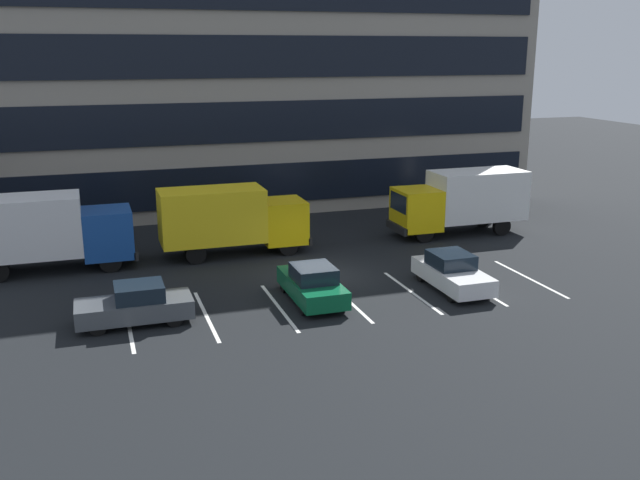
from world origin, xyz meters
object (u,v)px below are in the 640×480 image
object	(u,v)px
box_truck_yellow_all	(231,218)
sedan_charcoal	(136,305)
sedan_white	(452,272)
box_truck_yellow	(462,199)
sedan_forest	(312,284)
box_truck_blue	(44,229)

from	to	relation	value
box_truck_yellow_all	sedan_charcoal	world-z (taller)	box_truck_yellow_all
box_truck_yellow_all	sedan_white	bearing A→B (deg)	-45.70
box_truck_yellow	sedan_white	world-z (taller)	box_truck_yellow
sedan_forest	sedan_white	size ratio (longest dim) A/B	0.99
box_truck_yellow	sedan_charcoal	xyz separation A→B (m)	(-17.50, -7.77, -1.19)
sedan_charcoal	sedan_white	bearing A→B (deg)	-0.80
sedan_forest	sedan_charcoal	xyz separation A→B (m)	(-6.74, -0.20, -0.01)
box_truck_yellow_all	box_truck_blue	size ratio (longest dim) A/B	0.96
sedan_white	sedan_charcoal	distance (m)	12.66
box_truck_yellow	sedan_forest	distance (m)	13.21
box_truck_blue	sedan_white	xyz separation A→B (m)	(15.95, -7.82, -1.22)
box_truck_blue	sedan_forest	world-z (taller)	box_truck_blue
sedan_forest	sedan_charcoal	distance (m)	6.74
box_truck_yellow	sedan_white	distance (m)	9.38
sedan_forest	sedan_charcoal	world-z (taller)	sedan_forest
box_truck_yellow_all	box_truck_yellow	xyz separation A→B (m)	(12.46, 0.14, 0.05)
box_truck_yellow	sedan_charcoal	bearing A→B (deg)	-156.05
box_truck_blue	box_truck_yellow	bearing A→B (deg)	0.36
sedan_forest	box_truck_yellow	bearing A→B (deg)	35.13
box_truck_yellow_all	sedan_white	distance (m)	10.97
box_truck_yellow_all	sedan_forest	size ratio (longest dim) A/B	1.69
box_truck_yellow_all	box_truck_yellow	size ratio (longest dim) A/B	0.97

